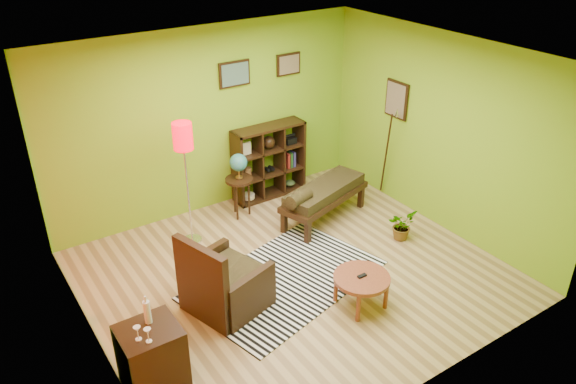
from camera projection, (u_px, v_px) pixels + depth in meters
ground at (294, 274)px, 7.30m from camera, size 5.00×5.00×0.00m
room_shell at (288, 148)px, 6.42m from camera, size 5.04×4.54×2.82m
zebra_rug at (285, 280)px, 7.18m from camera, size 2.73×2.06×0.01m
coffee_table at (362, 280)px, 6.59m from camera, size 0.67×0.67×0.43m
armchair at (223, 286)px, 6.57m from camera, size 1.03×1.03×1.02m
side_cabinet at (152, 356)px, 5.52m from camera, size 0.58×0.53×1.00m
floor_lamp at (184, 147)px, 7.31m from camera, size 0.27×0.27×1.79m
globe_table at (239, 170)px, 8.27m from camera, size 0.42×0.42×1.02m
cube_shelf at (270, 161)px, 8.95m from camera, size 1.20×0.35×1.20m
bench at (323, 194)px, 8.29m from camera, size 1.62×0.95×0.71m
potted_plant at (401, 228)px, 7.98m from camera, size 0.51×0.53×0.34m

